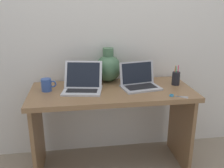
% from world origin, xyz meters
% --- Properties ---
extents(ground_plane, '(6.00, 6.00, 0.00)m').
position_xyz_m(ground_plane, '(0.00, 0.00, 0.00)').
color(ground_plane, gray).
extents(back_wall, '(4.40, 0.04, 2.40)m').
position_xyz_m(back_wall, '(0.00, 0.34, 1.20)').
color(back_wall, silver).
rests_on(back_wall, ground).
extents(desk, '(1.38, 0.60, 0.75)m').
position_xyz_m(desk, '(0.00, 0.00, 0.58)').
color(desk, olive).
rests_on(desk, ground).
extents(laptop_left, '(0.36, 0.31, 0.23)m').
position_xyz_m(laptop_left, '(-0.24, 0.03, 0.81)').
color(laptop_left, silver).
rests_on(laptop_left, desk).
extents(laptop_right, '(0.35, 0.28, 0.22)m').
position_xyz_m(laptop_right, '(0.24, 0.03, 0.81)').
color(laptop_right, '#B2B2B7').
rests_on(laptop_right, desk).
extents(green_vase, '(0.24, 0.24, 0.31)m').
position_xyz_m(green_vase, '(0.00, 0.24, 0.88)').
color(green_vase, '#47704C').
rests_on(green_vase, desk).
extents(coffee_mug, '(0.13, 0.08, 0.10)m').
position_xyz_m(coffee_mug, '(-0.54, 0.05, 0.81)').
color(coffee_mug, '#335199').
rests_on(coffee_mug, desk).
extents(pen_cup, '(0.07, 0.07, 0.18)m').
position_xyz_m(pen_cup, '(0.58, 0.05, 0.81)').
color(pen_cup, black).
rests_on(pen_cup, desk).
extents(scissors, '(0.14, 0.10, 0.01)m').
position_xyz_m(scissors, '(0.47, -0.23, 0.76)').
color(scissors, '#B7B7BC').
rests_on(scissors, desk).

